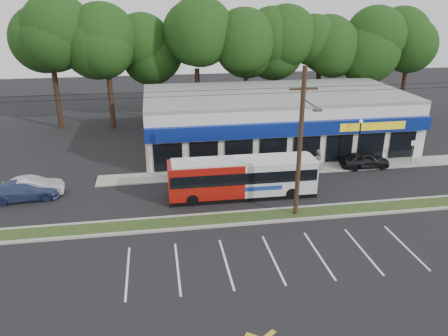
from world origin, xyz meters
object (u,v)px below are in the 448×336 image
car_blue (24,190)px  pedestrian_a (257,166)px  lamp_post (359,138)px  pedestrian_b (318,160)px  car_dark (365,160)px  utility_pole (298,139)px  car_silver (32,187)px  metrobus (242,177)px  sign_post (413,148)px

car_blue → pedestrian_a: 17.94m
lamp_post → pedestrian_b: size_ratio=2.26×
car_dark → utility_pole: bearing=132.2°
pedestrian_a → car_silver: bearing=-5.1°
car_dark → pedestrian_b: 4.30m
metrobus → car_dark: metrobus is taller
car_silver → lamp_post: bearing=-92.2°
utility_pole → car_silver: size_ratio=11.38×
utility_pole → sign_post: size_ratio=22.47×
sign_post → car_blue: size_ratio=0.45×
sign_post → car_dark: 4.47m
sign_post → car_blue: sign_post is taller
utility_pole → pedestrian_a: 8.91m
lamp_post → car_blue: 26.94m
car_silver → car_blue: car_silver is taller
sign_post → pedestrian_a: sign_post is taller
sign_post → car_dark: bearing=-179.0°
car_silver → pedestrian_b: 22.70m
pedestrian_b → lamp_post: bearing=-150.1°
utility_pole → pedestrian_b: (4.49, 7.57, -4.47)m
car_blue → pedestrian_a: bearing=-89.5°
sign_post → car_dark: sign_post is taller
car_silver → pedestrian_a: size_ratio=2.83×
utility_pole → lamp_post: utility_pole is taller
metrobus → pedestrian_a: (2.05, 4.00, -0.77)m
metrobus → pedestrian_b: size_ratio=5.78×
lamp_post → sign_post: (5.00, -0.23, -1.12)m
utility_pole → sign_post: 15.71m
lamp_post → sign_post: 5.13m
utility_pole → metrobus: 5.97m
utility_pole → car_silver: bearing=161.5°
lamp_post → pedestrian_a: (-8.94, -0.30, -1.89)m
pedestrian_b → car_dark: bearing=-154.7°
sign_post → metrobus: 16.50m
car_blue → lamp_post: bearing=-90.9°
sign_post → car_silver: (-31.32, -1.59, -0.83)m
pedestrian_b → pedestrian_a: bearing=25.3°
lamp_post → car_dark: size_ratio=1.02×
metrobus → pedestrian_b: metrobus is taller
car_dark → pedestrian_a: pedestrian_a is taller
metrobus → car_blue: (-15.78, 2.04, -0.84)m
car_blue → sign_post: bearing=-92.1°
car_blue → pedestrian_b: 23.18m
pedestrian_b → car_blue: bearing=30.1°
utility_pole → metrobus: (-2.82, 3.57, -3.87)m
car_silver → pedestrian_a: pedestrian_a is taller
metrobus → car_blue: metrobus is taller
car_silver → pedestrian_b: (22.64, 1.51, 0.22)m
lamp_post → pedestrian_b: lamp_post is taller
car_blue → pedestrian_a: pedestrian_a is taller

